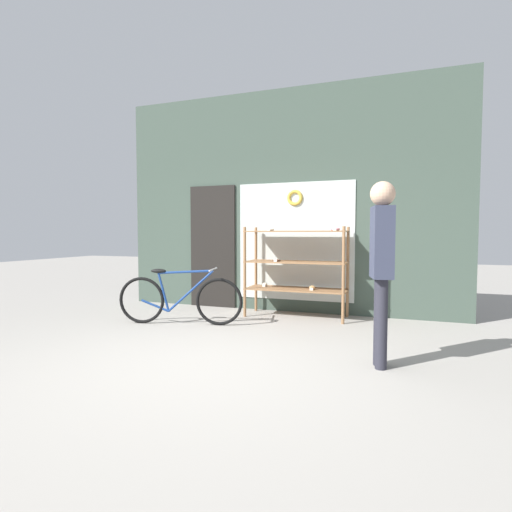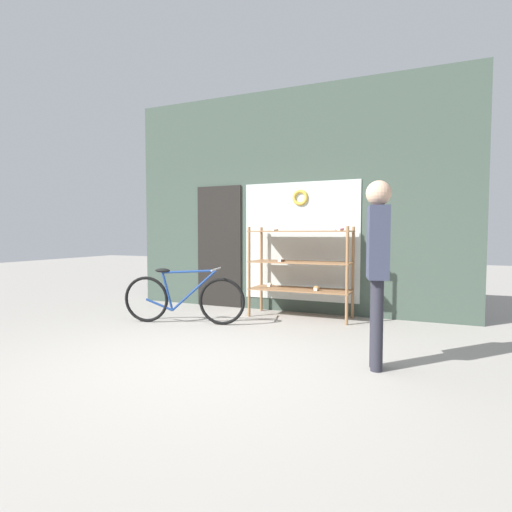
# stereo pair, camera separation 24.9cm
# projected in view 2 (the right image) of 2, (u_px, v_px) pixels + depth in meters

# --- Properties ---
(ground_plane) EXTENTS (30.00, 30.00, 0.00)m
(ground_plane) POSITION_uv_depth(u_px,v_px,m) (203.00, 361.00, 4.01)
(ground_plane) COLOR gray
(storefront_facade) EXTENTS (5.66, 0.13, 3.61)m
(storefront_facade) POSITION_uv_depth(u_px,v_px,m) (288.00, 204.00, 6.51)
(storefront_facade) COLOR #3D4C42
(storefront_facade) RESTS_ON ground_plane
(display_case) EXTENTS (1.53, 0.55, 1.38)m
(display_case) POSITION_uv_depth(u_px,v_px,m) (301.00, 263.00, 6.05)
(display_case) COLOR #8E6642
(display_case) RESTS_ON ground_plane
(bicycle) EXTENTS (1.74, 0.56, 0.79)m
(bicycle) POSITION_uv_depth(u_px,v_px,m) (183.00, 298.00, 5.66)
(bicycle) COLOR black
(bicycle) RESTS_ON ground_plane
(pedestrian) EXTENTS (0.24, 0.35, 1.77)m
(pedestrian) POSITION_uv_depth(u_px,v_px,m) (378.00, 258.00, 3.71)
(pedestrian) COLOR #282833
(pedestrian) RESTS_ON ground_plane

